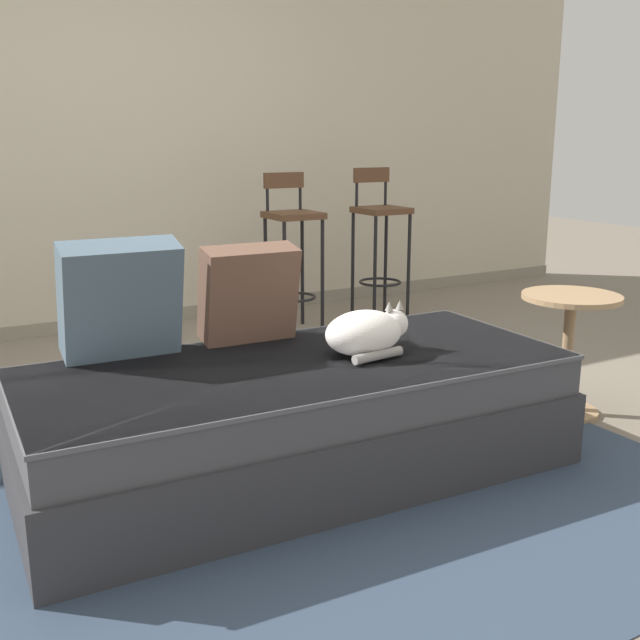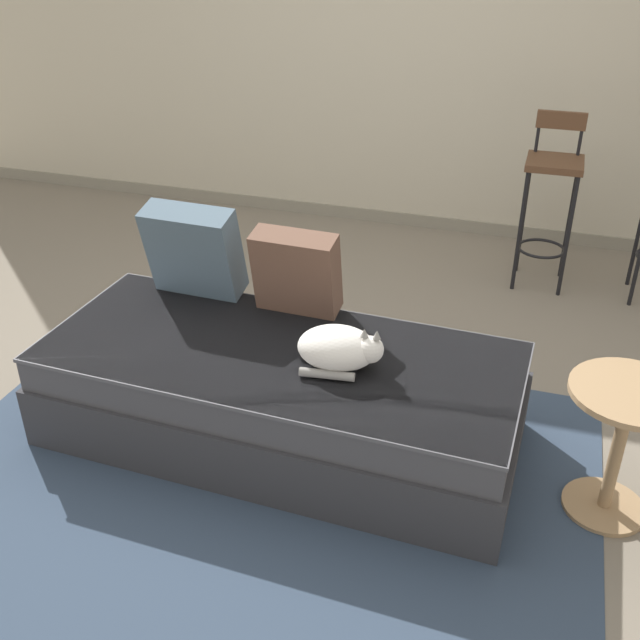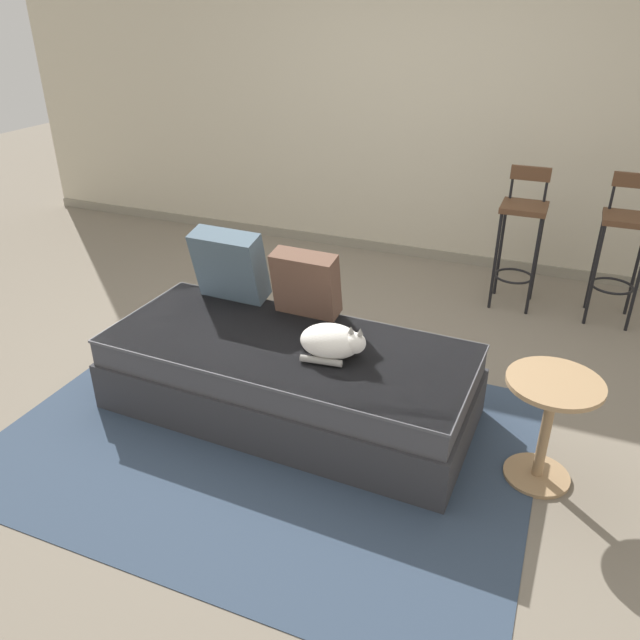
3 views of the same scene
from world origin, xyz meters
TOP-DOWN VIEW (x-y plane):
  - ground_plane at (0.00, 0.00)m, footprint 16.00×16.00m
  - wall_back_panel at (0.00, 2.25)m, footprint 8.00×0.10m
  - wall_baseboard_trim at (0.00, 2.20)m, footprint 8.00×0.02m
  - area_rug at (0.00, -0.70)m, footprint 2.74×1.99m
  - couch at (0.00, -0.40)m, footprint 2.07×0.96m
  - throw_pillow_corner at (-0.55, -0.04)m, footprint 0.44×0.27m
  - throw_pillow_middle at (-0.04, -0.05)m, footprint 0.39×0.22m
  - cat at (0.28, -0.44)m, footprint 0.36×0.28m
  - bar_stool_near_window at (0.99, 1.53)m, footprint 0.32×0.32m
  - side_table at (1.37, -0.45)m, footprint 0.44×0.44m

SIDE VIEW (x-z plane):
  - ground_plane at x=0.00m, z-range 0.00..0.00m
  - area_rug at x=0.00m, z-range 0.00..0.01m
  - wall_baseboard_trim at x=0.00m, z-range 0.00..0.09m
  - couch at x=0.00m, z-range 0.00..0.45m
  - side_table at x=1.37m, z-range 0.08..0.65m
  - cat at x=0.28m, z-range 0.43..0.63m
  - bar_stool_near_window at x=0.99m, z-range 0.10..1.13m
  - throw_pillow_middle at x=-0.04m, z-range 0.44..0.84m
  - throw_pillow_corner at x=-0.55m, z-range 0.44..0.90m
  - wall_back_panel at x=0.00m, z-range 0.00..2.60m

